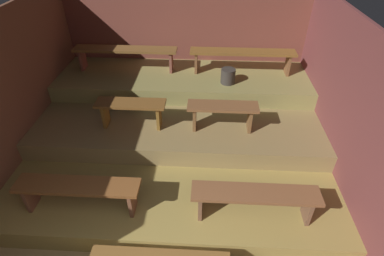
{
  "coord_description": "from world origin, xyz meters",
  "views": [
    {
      "loc": [
        0.5,
        -0.96,
        3.73
      ],
      "look_at": [
        0.26,
        3.17,
        0.67
      ],
      "focal_mm": 28.35,
      "sensor_mm": 36.0,
      "label": 1
    }
  ],
  "objects_px": {
    "bench_lower_left": "(78,189)",
    "bench_lower_right": "(255,197)",
    "bench_upper_right": "(242,55)",
    "bench_middle_right": "(223,111)",
    "bench_upper_left": "(125,52)",
    "bench_middle_left": "(131,108)",
    "pail_upper": "(228,76)"
  },
  "relations": [
    {
      "from": "bench_upper_right",
      "to": "pail_upper",
      "type": "bearing_deg",
      "value": -121.66
    },
    {
      "from": "bench_lower_left",
      "to": "bench_upper_left",
      "type": "height_order",
      "value": "bench_upper_left"
    },
    {
      "from": "bench_middle_left",
      "to": "bench_upper_left",
      "type": "xyz_separation_m",
      "value": [
        -0.41,
        1.53,
        0.34
      ]
    },
    {
      "from": "bench_middle_left",
      "to": "bench_middle_right",
      "type": "height_order",
      "value": "same"
    },
    {
      "from": "bench_middle_left",
      "to": "bench_upper_right",
      "type": "height_order",
      "value": "bench_upper_right"
    },
    {
      "from": "bench_lower_right",
      "to": "bench_lower_left",
      "type": "bearing_deg",
      "value": 180.0
    },
    {
      "from": "bench_lower_right",
      "to": "bench_upper_right",
      "type": "relative_size",
      "value": 0.79
    },
    {
      "from": "bench_upper_left",
      "to": "bench_upper_right",
      "type": "bearing_deg",
      "value": 0.0
    },
    {
      "from": "bench_middle_left",
      "to": "bench_middle_right",
      "type": "xyz_separation_m",
      "value": [
        1.53,
        0.0,
        0.0
      ]
    },
    {
      "from": "bench_lower_left",
      "to": "bench_middle_left",
      "type": "xyz_separation_m",
      "value": [
        0.4,
        1.56,
        0.3
      ]
    },
    {
      "from": "bench_upper_left",
      "to": "pail_upper",
      "type": "bearing_deg",
      "value": -12.7
    },
    {
      "from": "bench_lower_right",
      "to": "bench_middle_left",
      "type": "bearing_deg",
      "value": 141.08
    },
    {
      "from": "bench_middle_right",
      "to": "bench_upper_right",
      "type": "distance_m",
      "value": 1.62
    },
    {
      "from": "bench_middle_right",
      "to": "bench_lower_left",
      "type": "bearing_deg",
      "value": -141.08
    },
    {
      "from": "bench_middle_right",
      "to": "bench_upper_right",
      "type": "height_order",
      "value": "bench_upper_right"
    },
    {
      "from": "bench_lower_right",
      "to": "bench_upper_left",
      "type": "distance_m",
      "value": 3.93
    },
    {
      "from": "bench_middle_right",
      "to": "bench_lower_right",
      "type": "bearing_deg",
      "value": -75.62
    },
    {
      "from": "bench_lower_right",
      "to": "bench_middle_right",
      "type": "distance_m",
      "value": 1.64
    },
    {
      "from": "bench_upper_right",
      "to": "bench_middle_right",
      "type": "bearing_deg",
      "value": -105.02
    },
    {
      "from": "bench_lower_right",
      "to": "bench_middle_left",
      "type": "relative_size",
      "value": 1.42
    },
    {
      "from": "bench_middle_left",
      "to": "pail_upper",
      "type": "bearing_deg",
      "value": 32.78
    },
    {
      "from": "bench_lower_left",
      "to": "bench_lower_right",
      "type": "height_order",
      "value": "same"
    },
    {
      "from": "bench_middle_left",
      "to": "bench_lower_right",
      "type": "bearing_deg",
      "value": -38.92
    },
    {
      "from": "bench_lower_left",
      "to": "bench_upper_right",
      "type": "distance_m",
      "value": 3.93
    },
    {
      "from": "pail_upper",
      "to": "bench_upper_right",
      "type": "bearing_deg",
      "value": 58.34
    },
    {
      "from": "bench_lower_right",
      "to": "bench_middle_left",
      "type": "xyz_separation_m",
      "value": [
        -1.93,
        1.56,
        0.3
      ]
    },
    {
      "from": "bench_lower_right",
      "to": "bench_upper_left",
      "type": "xyz_separation_m",
      "value": [
        -2.34,
        3.09,
        0.64
      ]
    },
    {
      "from": "bench_lower_right",
      "to": "bench_upper_left",
      "type": "relative_size",
      "value": 0.79
    },
    {
      "from": "bench_upper_right",
      "to": "pail_upper",
      "type": "distance_m",
      "value": 0.6
    },
    {
      "from": "bench_lower_left",
      "to": "bench_upper_right",
      "type": "xyz_separation_m",
      "value": [
        2.34,
        3.09,
        0.64
      ]
    },
    {
      "from": "bench_middle_right",
      "to": "bench_upper_left",
      "type": "relative_size",
      "value": 0.56
    },
    {
      "from": "bench_lower_left",
      "to": "bench_lower_right",
      "type": "xyz_separation_m",
      "value": [
        2.33,
        0.0,
        0.0
      ]
    }
  ]
}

